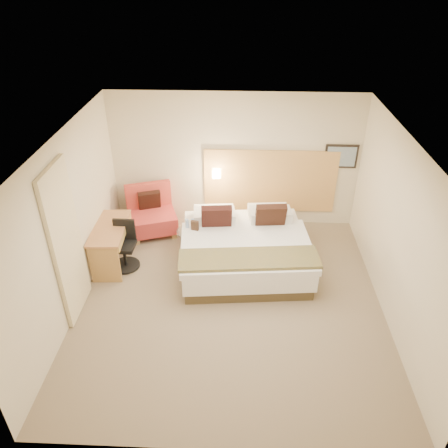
{
  "coord_description": "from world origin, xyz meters",
  "views": [
    {
      "loc": [
        0.13,
        -5.33,
        4.77
      ],
      "look_at": [
        -0.13,
        0.58,
        1.1
      ],
      "focal_mm": 35.0,
      "sensor_mm": 36.0,
      "label": 1
    }
  ],
  "objects_px": {
    "desk_chair": "(125,249)",
    "desk": "(112,235)",
    "bed": "(244,248)",
    "lounge_chair": "(152,214)",
    "side_table": "(192,243)"
  },
  "relations": [
    {
      "from": "lounge_chair",
      "to": "desk_chair",
      "type": "relative_size",
      "value": 1.26
    },
    {
      "from": "bed",
      "to": "desk_chair",
      "type": "relative_size",
      "value": 2.72
    },
    {
      "from": "lounge_chair",
      "to": "desk_chair",
      "type": "xyz_separation_m",
      "value": [
        -0.26,
        -1.17,
        -0.02
      ]
    },
    {
      "from": "desk_chair",
      "to": "lounge_chair",
      "type": "bearing_deg",
      "value": 77.43
    },
    {
      "from": "side_table",
      "to": "desk_chair",
      "type": "height_order",
      "value": "desk_chair"
    },
    {
      "from": "lounge_chair",
      "to": "side_table",
      "type": "xyz_separation_m",
      "value": [
        0.89,
        -0.87,
        -0.06
      ]
    },
    {
      "from": "bed",
      "to": "desk",
      "type": "relative_size",
      "value": 1.93
    },
    {
      "from": "lounge_chair",
      "to": "desk",
      "type": "distance_m",
      "value": 1.21
    },
    {
      "from": "lounge_chair",
      "to": "side_table",
      "type": "height_order",
      "value": "lounge_chair"
    },
    {
      "from": "bed",
      "to": "side_table",
      "type": "height_order",
      "value": "bed"
    },
    {
      "from": "bed",
      "to": "desk",
      "type": "bearing_deg",
      "value": -178.68
    },
    {
      "from": "desk_chair",
      "to": "desk",
      "type": "bearing_deg",
      "value": 159.68
    },
    {
      "from": "desk",
      "to": "side_table",
      "type": "bearing_deg",
      "value": 8.79
    },
    {
      "from": "side_table",
      "to": "desk_chair",
      "type": "relative_size",
      "value": 0.73
    },
    {
      "from": "desk",
      "to": "lounge_chair",
      "type": "bearing_deg",
      "value": 66.05
    }
  ]
}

